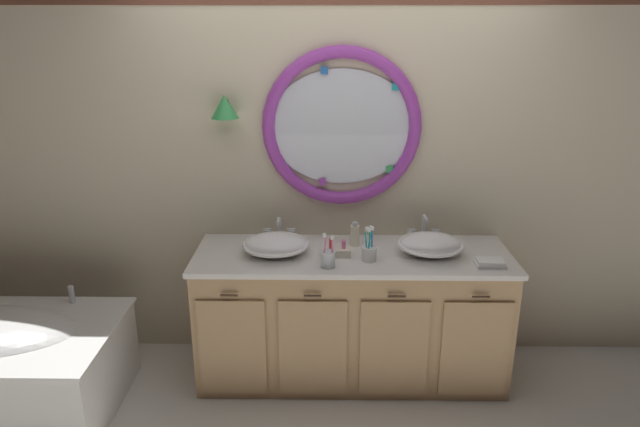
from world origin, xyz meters
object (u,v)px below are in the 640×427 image
object	(u,v)px
sink_basin_right	(431,244)
toothbrush_holder_right	(369,252)
folded_hand_towel	(490,263)
soap_dispenser	(355,235)
toiletry_basket	(337,251)
sink_basin_left	(276,244)
toothbrush_holder_left	(328,258)

from	to	relation	value
sink_basin_right	toothbrush_holder_right	distance (m)	0.38
sink_basin_right	folded_hand_towel	xyz separation A→B (m)	(0.32, -0.16, -0.05)
folded_hand_towel	toothbrush_holder_right	bearing A→B (deg)	174.15
soap_dispenser	toiletry_basket	bearing A→B (deg)	-124.42
soap_dispenser	toiletry_basket	distance (m)	0.20
sink_basin_right	toiletry_basket	bearing A→B (deg)	-178.45
sink_basin_left	sink_basin_right	distance (m)	0.94
toothbrush_holder_left	toothbrush_holder_right	size ratio (longest dim) A/B	0.99
toothbrush_holder_left	folded_hand_towel	bearing A→B (deg)	1.62
sink_basin_right	toothbrush_holder_right	world-z (taller)	toothbrush_holder_right
toothbrush_holder_left	toothbrush_holder_right	distance (m)	0.26
sink_basin_right	toothbrush_holder_left	size ratio (longest dim) A/B	1.90
sink_basin_left	soap_dispenser	world-z (taller)	soap_dispenser
toothbrush_holder_right	folded_hand_towel	world-z (taller)	toothbrush_holder_right
sink_basin_left	toiletry_basket	world-z (taller)	sink_basin_left
soap_dispenser	toiletry_basket	world-z (taller)	soap_dispenser
folded_hand_towel	sink_basin_right	bearing A→B (deg)	154.08
folded_hand_towel	toothbrush_holder_left	bearing A→B (deg)	-178.38
sink_basin_left	soap_dispenser	distance (m)	0.51
sink_basin_right	soap_dispenser	world-z (taller)	soap_dispenser
sink_basin_left	folded_hand_towel	distance (m)	1.27
sink_basin_left	toothbrush_holder_left	distance (m)	0.36
toothbrush_holder_left	toothbrush_holder_right	xyz separation A→B (m)	(0.25, 0.10, 0.00)
sink_basin_left	sink_basin_right	xyz separation A→B (m)	(0.94, 0.00, 0.00)
toothbrush_holder_left	soap_dispenser	size ratio (longest dim) A/B	1.28
toothbrush_holder_right	soap_dispenser	bearing A→B (deg)	107.76
sink_basin_left	soap_dispenser	bearing A→B (deg)	17.14
sink_basin_left	toothbrush_holder_right	distance (m)	0.57
toiletry_basket	sink_basin_left	bearing A→B (deg)	177.65
folded_hand_towel	toiletry_basket	xyz separation A→B (m)	(-0.88, 0.14, 0.01)
sink_basin_left	toiletry_basket	xyz separation A→B (m)	(0.37, -0.02, -0.04)
toiletry_basket	folded_hand_towel	bearing A→B (deg)	-9.03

